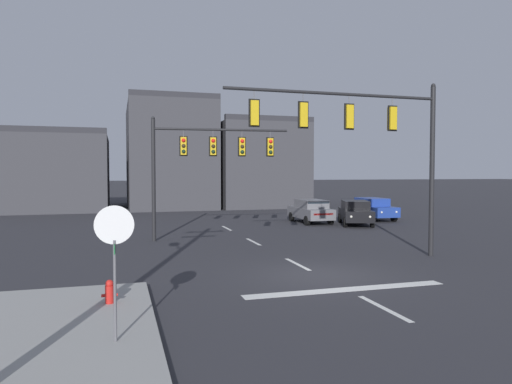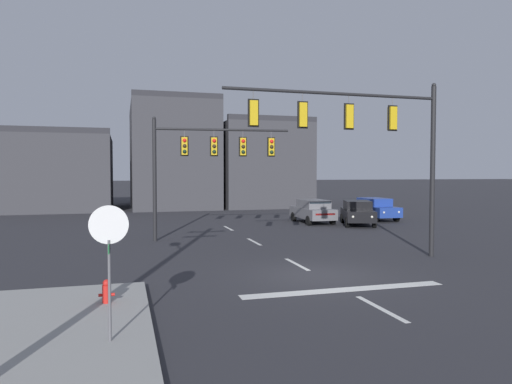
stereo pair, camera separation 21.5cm
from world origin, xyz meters
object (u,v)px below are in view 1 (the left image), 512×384
(signal_mast_near_side, at_px, (366,132))
(fire_hydrant, at_px, (110,296))
(car_lot_middle, at_px, (311,210))
(signal_mast_far_side, at_px, (203,155))
(car_lot_farside, at_px, (355,212))
(car_lot_nearside, at_px, (373,208))
(stop_sign, at_px, (114,240))

(signal_mast_near_side, distance_m, fire_hydrant, 11.52)
(car_lot_middle, bearing_deg, signal_mast_near_side, -104.11)
(signal_mast_near_side, bearing_deg, signal_mast_far_side, 125.46)
(car_lot_middle, relative_size, car_lot_farside, 0.94)
(car_lot_middle, relative_size, fire_hydrant, 5.96)
(signal_mast_near_side, distance_m, signal_mast_far_side, 9.02)
(signal_mast_near_side, xyz_separation_m, fire_hydrant, (-9.64, -4.17, -4.73))
(signal_mast_near_side, bearing_deg, car_lot_middle, 75.89)
(car_lot_nearside, bearing_deg, fire_hydrant, -135.11)
(stop_sign, distance_m, car_lot_middle, 24.11)
(signal_mast_far_side, xyz_separation_m, car_lot_farside, (10.94, 4.01, -3.53))
(car_lot_middle, xyz_separation_m, fire_hydrant, (-13.00, -17.51, -0.53))
(car_lot_nearside, bearing_deg, stop_sign, -130.69)
(stop_sign, bearing_deg, car_lot_middle, 57.76)
(signal_mast_far_side, bearing_deg, signal_mast_near_side, -54.54)
(car_lot_farside, bearing_deg, fire_hydrant, -134.73)
(car_lot_nearside, bearing_deg, car_lot_middle, -173.53)
(car_lot_farside, xyz_separation_m, fire_hydrant, (-15.36, -15.50, -0.53))
(stop_sign, relative_size, car_lot_middle, 0.63)
(signal_mast_near_side, bearing_deg, car_lot_nearside, 58.54)
(signal_mast_near_side, height_order, car_lot_nearside, signal_mast_near_side)
(car_lot_farside, bearing_deg, signal_mast_near_side, -116.76)
(car_lot_nearside, xyz_separation_m, car_lot_farside, (-2.81, -2.59, 0.00))
(signal_mast_near_side, xyz_separation_m, car_lot_farside, (5.72, 11.34, -4.20))
(signal_mast_far_side, distance_m, car_lot_farside, 12.17)
(signal_mast_far_side, distance_m, fire_hydrant, 12.97)
(stop_sign, distance_m, car_lot_farside, 23.87)
(car_lot_middle, bearing_deg, car_lot_farside, -40.38)
(car_lot_middle, bearing_deg, fire_hydrant, -126.59)
(signal_mast_far_side, bearing_deg, car_lot_nearside, 25.66)
(car_lot_nearside, height_order, car_lot_middle, same)
(car_lot_nearside, xyz_separation_m, fire_hydrant, (-18.17, -18.10, -0.53))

